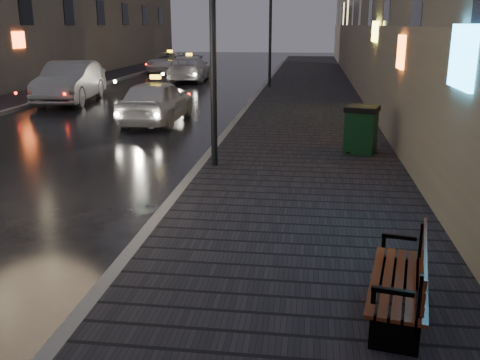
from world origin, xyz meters
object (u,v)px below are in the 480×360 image
(bench, at_px, (406,280))
(taxi_near, at_px, (157,101))
(lamp_far, at_px, (270,19))
(taxi_mid, at_px, (189,68))
(lamp_near, at_px, (213,12))
(taxi_far, at_px, (170,62))
(trash_bin, at_px, (361,129))
(car_left_mid, at_px, (70,82))

(bench, bearing_deg, taxi_near, 128.05)
(lamp_far, bearing_deg, taxi_mid, 142.77)
(lamp_near, distance_m, taxi_near, 7.27)
(taxi_near, height_order, taxi_far, taxi_near)
(taxi_mid, distance_m, taxi_far, 6.53)
(lamp_far, xyz_separation_m, trash_bin, (3.39, -14.28, -2.75))
(taxi_mid, bearing_deg, bench, 103.61)
(lamp_far, distance_m, taxi_far, 12.80)
(lamp_near, height_order, taxi_near, lamp_near)
(taxi_far, bearing_deg, lamp_far, -47.85)
(taxi_near, xyz_separation_m, car_left_mid, (-5.08, 4.40, 0.12))
(bench, relative_size, taxi_far, 0.36)
(bench, height_order, taxi_mid, taxi_mid)
(trash_bin, xyz_separation_m, taxi_far, (-11.16, 24.05, -0.05))
(trash_bin, bearing_deg, lamp_far, 119.23)
(bench, bearing_deg, car_left_mid, 135.19)
(taxi_near, height_order, car_left_mid, car_left_mid)
(lamp_far, xyz_separation_m, bench, (3.21, -22.22, -2.90))
(lamp_near, height_order, taxi_mid, lamp_near)
(bench, xyz_separation_m, taxi_near, (-6.28, 12.21, 0.15))
(trash_bin, bearing_deg, car_left_mid, 158.94)
(lamp_near, bearing_deg, lamp_far, 90.00)
(lamp_far, distance_m, taxi_near, 10.82)
(lamp_far, distance_m, bench, 22.63)
(car_left_mid, height_order, taxi_far, car_left_mid)
(lamp_near, relative_size, lamp_far, 1.00)
(bench, bearing_deg, trash_bin, 99.52)
(lamp_far, relative_size, taxi_mid, 1.04)
(taxi_near, bearing_deg, lamp_far, -106.35)
(trash_bin, distance_m, taxi_near, 7.75)
(taxi_mid, bearing_deg, car_left_mid, 67.88)
(taxi_far, bearing_deg, bench, -67.38)
(trash_bin, relative_size, taxi_near, 0.27)
(taxi_near, relative_size, car_left_mid, 0.83)
(car_left_mid, bearing_deg, taxi_far, 80.76)
(lamp_near, bearing_deg, car_left_mid, 128.09)
(lamp_far, xyz_separation_m, taxi_far, (-7.77, 9.77, -2.80))
(trash_bin, bearing_deg, taxi_far, 130.75)
(lamp_far, height_order, taxi_far, lamp_far)
(car_left_mid, bearing_deg, lamp_far, 26.72)
(taxi_far, bearing_deg, trash_bin, -61.44)
(taxi_mid, relative_size, taxi_far, 1.03)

